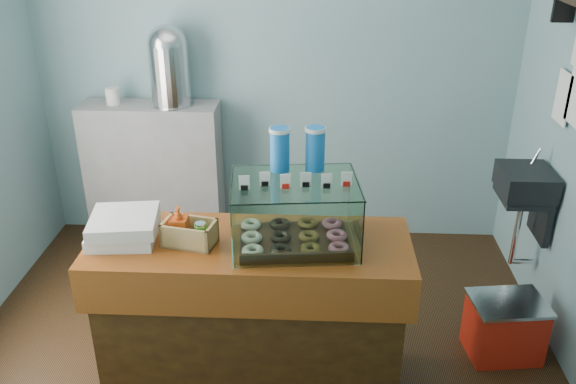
# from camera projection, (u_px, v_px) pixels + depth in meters

# --- Properties ---
(ground) EXTENTS (3.50, 3.50, 0.00)m
(ground) POSITION_uv_depth(u_px,v_px,m) (258.00, 352.00, 3.62)
(ground) COLOR black
(ground) RESTS_ON ground
(room_shell) EXTENTS (3.54, 3.04, 2.82)m
(room_shell) POSITION_uv_depth(u_px,v_px,m) (257.00, 68.00, 2.89)
(room_shell) COLOR #709AA3
(room_shell) RESTS_ON ground
(counter) EXTENTS (1.60, 0.60, 0.90)m
(counter) POSITION_uv_depth(u_px,v_px,m) (252.00, 315.00, 3.19)
(counter) COLOR #41280C
(counter) RESTS_ON ground
(back_shelf) EXTENTS (1.00, 0.32, 1.10)m
(back_shelf) POSITION_uv_depth(u_px,v_px,m) (155.00, 175.00, 4.61)
(back_shelf) COLOR gray
(back_shelf) RESTS_ON ground
(display_case) EXTENTS (0.65, 0.50, 0.55)m
(display_case) POSITION_uv_depth(u_px,v_px,m) (295.00, 207.00, 2.95)
(display_case) COLOR #351C0F
(display_case) RESTS_ON counter
(condiment_crate) EXTENTS (0.28, 0.20, 0.20)m
(condiment_crate) POSITION_uv_depth(u_px,v_px,m) (187.00, 231.00, 2.96)
(condiment_crate) COLOR tan
(condiment_crate) RESTS_ON counter
(pastry_boxes) EXTENTS (0.36, 0.36, 0.13)m
(pastry_boxes) POSITION_uv_depth(u_px,v_px,m) (124.00, 227.00, 3.01)
(pastry_boxes) COLOR silver
(pastry_boxes) RESTS_ON counter
(coffee_urn) EXTENTS (0.31, 0.31, 0.57)m
(coffee_urn) POSITION_uv_depth(u_px,v_px,m) (169.00, 64.00, 4.24)
(coffee_urn) COLOR silver
(coffee_urn) RESTS_ON back_shelf
(red_cooler) EXTENTS (0.45, 0.37, 0.37)m
(red_cooler) POSITION_uv_depth(u_px,v_px,m) (505.00, 327.00, 3.53)
(red_cooler) COLOR red
(red_cooler) RESTS_ON ground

